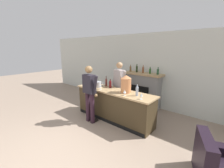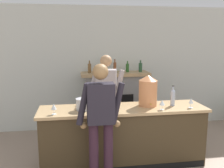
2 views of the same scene
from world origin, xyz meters
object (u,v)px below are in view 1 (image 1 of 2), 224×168
object	(u,v)px
ice_bucket_steel	(98,84)
wine_bottle_riesling_slim	(137,90)
copper_dispenser	(126,84)
wine_glass_mid_counter	(86,83)
wine_bottle_port_short	(110,84)
wine_glass_by_dispenser	(125,92)
wine_bottle_rose_blush	(106,82)
fireplace_stone	(142,90)
person_customer	(90,92)
wine_glass_front_left	(100,86)
person_bartender	(119,85)
wine_glass_back_row	(103,82)
wine_glass_near_bucket	(141,95)

from	to	relation	value
ice_bucket_steel	wine_bottle_riesling_slim	world-z (taller)	wine_bottle_riesling_slim
copper_dispenser	wine_glass_mid_counter	size ratio (longest dim) A/B	3.17
wine_bottle_port_short	wine_glass_by_dispenser	world-z (taller)	wine_bottle_port_short
wine_bottle_riesling_slim	wine_bottle_rose_blush	bearing A→B (deg)	169.85
fireplace_stone	wine_glass_mid_counter	size ratio (longest dim) A/B	10.12
wine_bottle_riesling_slim	ice_bucket_steel	bearing A→B (deg)	-178.66
wine_bottle_rose_blush	wine_glass_mid_counter	distance (m)	0.70
person_customer	wine_glass_front_left	world-z (taller)	person_customer
person_bartender	wine_bottle_riesling_slim	bearing A→B (deg)	-27.78
wine_bottle_rose_blush	wine_bottle_riesling_slim	bearing A→B (deg)	-10.15
ice_bucket_steel	wine_bottle_riesling_slim	distance (m)	1.46
wine_bottle_rose_blush	wine_glass_front_left	world-z (taller)	wine_bottle_rose_blush
wine_bottle_port_short	wine_bottle_rose_blush	bearing A→B (deg)	164.66
fireplace_stone	wine_bottle_riesling_slim	size ratio (longest dim) A/B	4.85
wine_glass_by_dispenser	wine_glass_mid_counter	bearing A→B (deg)	179.66
person_customer	wine_glass_front_left	xyz separation A→B (m)	(0.05, 0.40, 0.11)
wine_bottle_port_short	wine_glass_back_row	world-z (taller)	wine_bottle_port_short
person_bartender	fireplace_stone	bearing A→B (deg)	71.99
fireplace_stone	wine_bottle_port_short	world-z (taller)	fireplace_stone
person_customer	wine_glass_back_row	xyz separation A→B (m)	(-0.22, 0.79, 0.12)
fireplace_stone	wine_glass_back_row	bearing A→B (deg)	-119.67
wine_glass_mid_counter	fireplace_stone	bearing A→B (deg)	55.85
person_bartender	wine_glass_by_dispenser	xyz separation A→B (m)	(0.77, -0.75, 0.09)
person_customer	wine_glass_front_left	bearing A→B (deg)	83.13
person_bartender	wine_bottle_rose_blush	size ratio (longest dim) A/B	5.12
wine_glass_front_left	wine_glass_mid_counter	distance (m)	0.69
wine_bottle_port_short	copper_dispenser	bearing A→B (deg)	-9.65
fireplace_stone	person_customer	bearing A→B (deg)	-104.49
ice_bucket_steel	wine_glass_by_dispenser	world-z (taller)	ice_bucket_steel
wine_glass_by_dispenser	wine_glass_back_row	bearing A→B (deg)	160.92
ice_bucket_steel	wine_glass_by_dispenser	bearing A→B (deg)	-8.16
person_customer	copper_dispenser	distance (m)	1.09
wine_bottle_riesling_slim	wine_glass_back_row	size ratio (longest dim) A/B	1.97
wine_glass_by_dispenser	wine_glass_near_bucket	world-z (taller)	wine_glass_near_bucket
copper_dispenser	wine_bottle_port_short	xyz separation A→B (m)	(-0.70, 0.12, -0.13)
person_bartender	wine_bottle_port_short	distance (m)	0.39
person_bartender	wine_glass_mid_counter	world-z (taller)	person_bartender
wine_glass_by_dispenser	person_bartender	bearing A→B (deg)	135.89
ice_bucket_steel	person_bartender	bearing A→B (deg)	53.14
wine_glass_near_bucket	wine_bottle_riesling_slim	bearing A→B (deg)	143.42
copper_dispenser	person_bartender	bearing A→B (deg)	142.09
wine_bottle_port_short	wine_glass_mid_counter	bearing A→B (deg)	-154.49
person_bartender	wine_glass_near_bucket	distance (m)	1.45
copper_dispenser	wine_bottle_riesling_slim	xyz separation A→B (m)	(0.41, -0.06, -0.11)
fireplace_stone	wine_glass_near_bucket	bearing A→B (deg)	-61.84
wine_glass_mid_counter	ice_bucket_steel	bearing A→B (deg)	20.71
wine_bottle_port_short	person_customer	bearing A→B (deg)	-100.59
wine_bottle_riesling_slim	person_bartender	bearing A→B (deg)	152.22
wine_bottle_riesling_slim	wine_glass_back_row	distance (m)	1.48
copper_dispenser	wine_glass_by_dispenser	size ratio (longest dim) A/B	3.26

